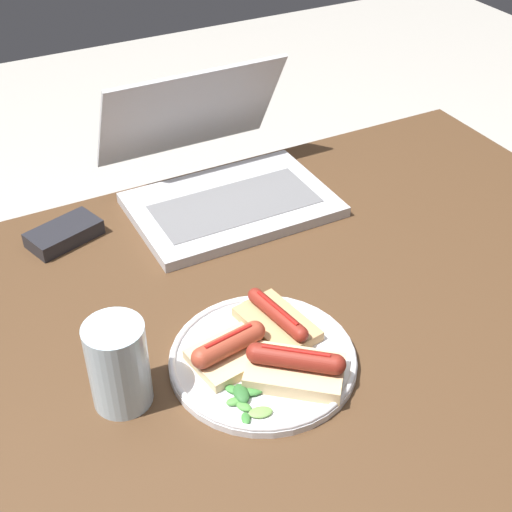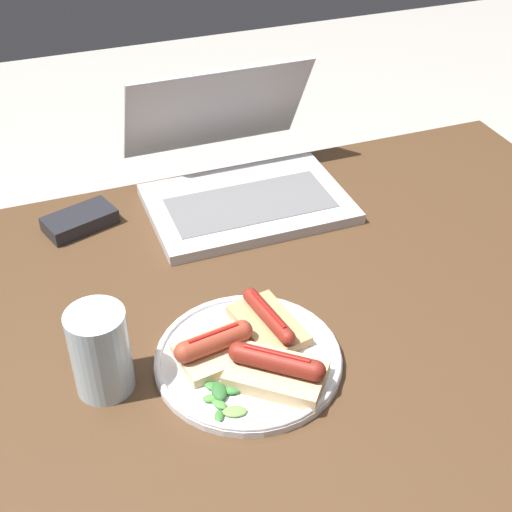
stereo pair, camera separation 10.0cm
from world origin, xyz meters
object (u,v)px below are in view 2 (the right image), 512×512
(laptop, at_px, (238,175))
(external_drive, at_px, (80,221))
(plate, at_px, (248,359))
(drinking_glass, at_px, (100,351))

(laptop, height_order, external_drive, laptop)
(plate, relative_size, external_drive, 1.92)
(laptop, height_order, drinking_glass, laptop)
(drinking_glass, height_order, external_drive, drinking_glass)
(laptop, bearing_deg, plate, -107.57)
(plate, distance_m, drinking_glass, 0.19)
(drinking_glass, distance_m, external_drive, 0.36)
(laptop, xyz_separation_m, drinking_glass, (-0.30, -0.36, 0.02))
(plate, bearing_deg, laptop, 72.43)
(plate, distance_m, external_drive, 0.41)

